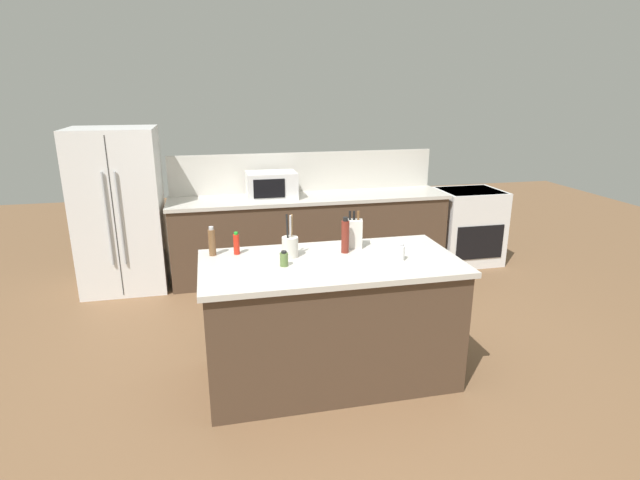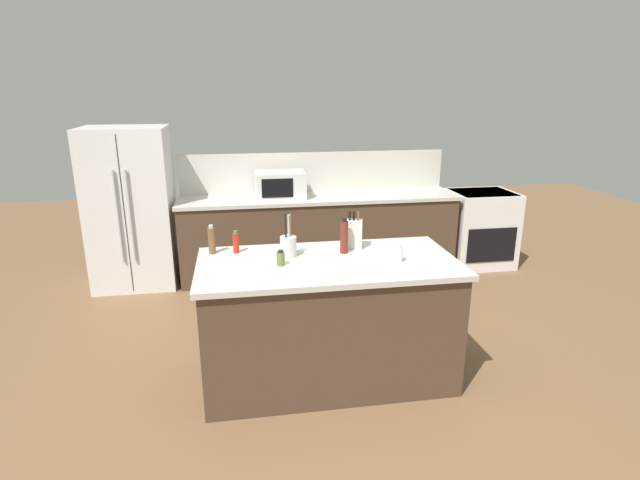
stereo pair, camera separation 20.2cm
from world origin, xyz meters
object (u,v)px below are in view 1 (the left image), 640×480
Objects in this scene: pepper_grinder at (212,242)px; hot_sauce_bottle at (236,244)px; refrigerator at (120,211)px; knife_block at (354,233)px; range_oven at (467,226)px; utensil_crock at (290,246)px; vinegar_bottle at (345,236)px; spice_jar_oregano at (284,259)px; microwave at (271,185)px; salt_shaker at (401,253)px.

hot_sauce_bottle is at bearing -3.59° from pepper_grinder.
refrigerator reaches higher than knife_block.
pepper_grinder is (-0.18, 0.01, 0.02)m from hot_sauce_bottle.
range_oven is at bearing 57.47° from knife_block.
refrigerator is 1.89× the size of range_oven.
knife_block reaches higher than hot_sauce_bottle.
utensil_crock is at bearing -15.77° from pepper_grinder.
utensil_crock is at bearing -179.13° from vinegar_bottle.
spice_jar_oregano reaches higher than range_oven.
spice_jar_oregano is at bearing -139.94° from range_oven.
pepper_grinder is (0.95, -1.94, 0.17)m from refrigerator.
knife_block is 0.15m from vinegar_bottle.
hot_sauce_bottle is 0.78× the size of pepper_grinder.
knife_block is (0.39, -1.93, -0.03)m from microwave.
pepper_grinder is at bearing 144.44° from spice_jar_oregano.
knife_block is at bearing -44.47° from refrigerator.
spice_jar_oregano is at bearing -111.63° from utensil_crock.
microwave is at bearing 75.05° from hot_sauce_bottle.
utensil_crock is at bearing -141.60° from range_oven.
hot_sauce_bottle is at bearing 170.09° from vinegar_bottle.
knife_block is 0.91× the size of utensil_crock.
utensil_crock is at bearing -21.03° from hot_sauce_bottle.
refrigerator is 5.43× the size of utensil_crock.
refrigerator is 4.11m from range_oven.
salt_shaker is at bearing -18.05° from utensil_crock.
refrigerator reaches higher than range_oven.
utensil_crock is 1.45× the size of pepper_grinder.
spice_jar_oregano is (-2.66, -2.24, 0.52)m from range_oven.
hot_sauce_bottle is at bearing -104.95° from microwave.
vinegar_bottle is (-2.17, -2.04, 0.60)m from range_oven.
microwave is 2.06m from vinegar_bottle.
knife_block is at bearing -2.13° from pepper_grinder.
knife_block is (-2.07, -1.93, 0.59)m from range_oven.
microwave is 3.20× the size of hot_sauce_bottle.
utensil_crock is (1.50, -2.10, 0.15)m from refrigerator.
knife_block is 1.08m from pepper_grinder.
hot_sauce_bottle reaches higher than spice_jar_oregano.
refrigerator is 2.59m from utensil_crock.
vinegar_bottle reaches higher than range_oven.
salt_shaker is at bearing -19.06° from hot_sauce_bottle.
microwave is (-2.46, 0.00, 0.62)m from range_oven.
knife_block is 0.53m from utensil_crock.
vinegar_bottle reaches higher than spice_jar_oregano.
utensil_crock reaches higher than range_oven.
salt_shaker is (2.27, -2.35, 0.13)m from refrigerator.
hot_sauce_bottle is (-0.90, 0.03, -0.03)m from knife_block.
spice_jar_oregano is at bearing -95.17° from microwave.
utensil_crock reaches higher than pepper_grinder.
utensil_crock is 0.80m from salt_shaker.
refrigerator is 2.85m from vinegar_bottle.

